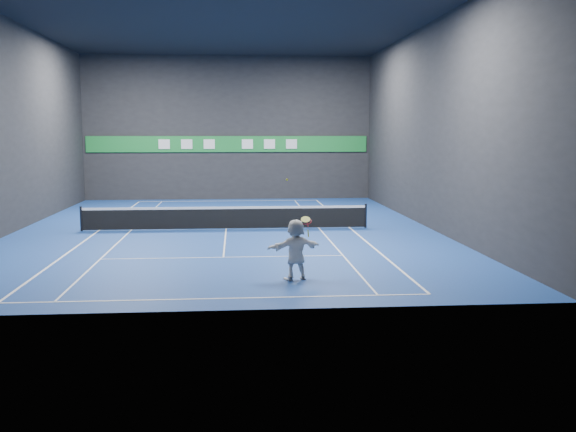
{
  "coord_description": "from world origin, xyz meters",
  "views": [
    {
      "loc": [
        0.45,
        -27.93,
        4.2
      ],
      "look_at": [
        2.14,
        -7.2,
        1.5
      ],
      "focal_mm": 40.0,
      "sensor_mm": 36.0,
      "label": 1
    }
  ],
  "objects": [
    {
      "name": "sponsor_banner",
      "position": [
        0.0,
        12.93,
        3.5
      ],
      "size": [
        17.64,
        0.11,
        1.0
      ],
      "color": "#1B7F32",
      "rests_on": "wall_back"
    },
    {
      "name": "player",
      "position": [
        2.14,
        -9.91,
        0.88
      ],
      "size": [
        1.71,
        1.05,
        1.76
      ],
      "primitive_type": "imported",
      "rotation": [
        0.0,
        0.0,
        3.49
      ],
      "color": "white",
      "rests_on": "ground"
    },
    {
      "name": "wall_left",
      "position": [
        -9.0,
        0.0,
        4.5
      ],
      "size": [
        0.1,
        26.0,
        9.0
      ],
      "primitive_type": "cube",
      "color": "black",
      "rests_on": "ground"
    },
    {
      "name": "sideline_singles_right",
      "position": [
        4.11,
        0.0,
        0.0
      ],
      "size": [
        0.06,
        23.78,
        0.01
      ],
      "primitive_type": "cube",
      "color": "white",
      "rests_on": "ground"
    },
    {
      "name": "sideline_singles_left",
      "position": [
        -4.11,
        0.0,
        0.0
      ],
      "size": [
        0.06,
        23.78,
        0.01
      ],
      "primitive_type": "cube",
      "color": "white",
      "rests_on": "ground"
    },
    {
      "name": "service_line_near",
      "position": [
        0.0,
        -6.4,
        0.0
      ],
      "size": [
        8.23,
        0.06,
        0.01
      ],
      "primitive_type": "cube",
      "color": "white",
      "rests_on": "ground"
    },
    {
      "name": "center_service_line",
      "position": [
        0.0,
        0.0,
        0.0
      ],
      "size": [
        0.06,
        12.8,
        0.01
      ],
      "primitive_type": "cube",
      "color": "white",
      "rests_on": "ground"
    },
    {
      "name": "wall_back",
      "position": [
        0.0,
        13.0,
        4.5
      ],
      "size": [
        18.0,
        0.1,
        9.0
      ],
      "primitive_type": "cube",
      "color": "black",
      "rests_on": "ground"
    },
    {
      "name": "sideline_doubles_left",
      "position": [
        -5.49,
        0.0,
        0.0
      ],
      "size": [
        0.08,
        23.78,
        0.01
      ],
      "primitive_type": "cube",
      "color": "white",
      "rests_on": "ground"
    },
    {
      "name": "baseline_far",
      "position": [
        0.0,
        11.89,
        0.0
      ],
      "size": [
        10.98,
        0.08,
        0.01
      ],
      "primitive_type": "cube",
      "color": "white",
      "rests_on": "ground"
    },
    {
      "name": "sideline_doubles_right",
      "position": [
        5.49,
        0.0,
        0.0
      ],
      "size": [
        0.08,
        23.78,
        0.01
      ],
      "primitive_type": "cube",
      "color": "white",
      "rests_on": "ground"
    },
    {
      "name": "tennis_ball",
      "position": [
        1.89,
        -9.94,
        2.89
      ],
      "size": [
        0.06,
        0.06,
        0.06
      ],
      "primitive_type": "sphere",
      "color": "yellow",
      "rests_on": "player"
    },
    {
      "name": "tennis_net",
      "position": [
        0.0,
        0.0,
        0.54
      ],
      "size": [
        12.5,
        0.1,
        1.07
      ],
      "color": "black",
      "rests_on": "ground"
    },
    {
      "name": "wall_front",
      "position": [
        0.0,
        -13.0,
        4.5
      ],
      "size": [
        18.0,
        0.1,
        9.0
      ],
      "primitive_type": "cube",
      "color": "black",
      "rests_on": "ground"
    },
    {
      "name": "ceiling",
      "position": [
        0.0,
        0.0,
        9.0
      ],
      "size": [
        26.0,
        26.0,
        0.0
      ],
      "primitive_type": "plane",
      "color": "black",
      "rests_on": "ground"
    },
    {
      "name": "baseline_near",
      "position": [
        0.0,
        -11.89,
        0.0
      ],
      "size": [
        10.98,
        0.08,
        0.01
      ],
      "primitive_type": "cube",
      "color": "white",
      "rests_on": "ground"
    },
    {
      "name": "wall_right",
      "position": [
        9.0,
        0.0,
        4.5
      ],
      "size": [
        0.1,
        26.0,
        9.0
      ],
      "primitive_type": "cube",
      "color": "black",
      "rests_on": "ground"
    },
    {
      "name": "tennis_racket",
      "position": [
        2.46,
        -9.86,
        1.65
      ],
      "size": [
        0.43,
        0.39,
        0.62
      ],
      "color": "red",
      "rests_on": "player"
    },
    {
      "name": "service_line_far",
      "position": [
        0.0,
        6.4,
        0.0
      ],
      "size": [
        8.23,
        0.06,
        0.01
      ],
      "primitive_type": "cube",
      "color": "white",
      "rests_on": "ground"
    },
    {
      "name": "ground",
      "position": [
        0.0,
        0.0,
        0.0
      ],
      "size": [
        26.0,
        26.0,
        0.0
      ],
      "primitive_type": "plane",
      "color": "navy",
      "rests_on": "ground"
    }
  ]
}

